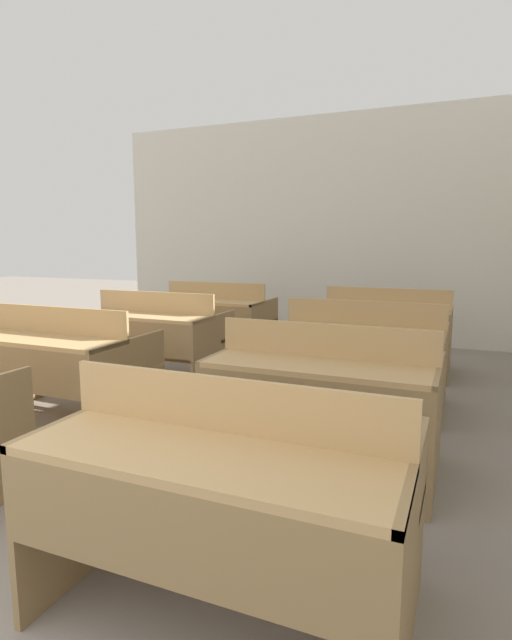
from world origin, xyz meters
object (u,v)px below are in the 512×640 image
at_px(bench_front_right, 226,493).
at_px(bench_third_right, 362,351).
at_px(bench_second_left, 56,362).
at_px(bench_back_right, 386,328).
at_px(bench_third_left, 154,334).
at_px(bench_back_left, 215,317).
at_px(bench_second_right, 323,394).

distance_m(bench_front_right, bench_third_right, 2.47).
bearing_deg(bench_second_left, bench_third_right, 31.92).
distance_m(bench_third_right, bench_back_right, 1.24).
bearing_deg(bench_third_left, bench_second_left, -90.66).
height_order(bench_second_left, bench_back_left, same).
bearing_deg(bench_back_left, bench_front_right, -61.98).
height_order(bench_second_left, bench_second_right, same).
relative_size(bench_third_left, bench_back_left, 1.00).
distance_m(bench_front_right, bench_back_left, 4.21).
bearing_deg(bench_second_left, bench_back_left, 89.96).
height_order(bench_second_right, bench_back_right, same).
bearing_deg(bench_second_left, bench_front_right, -32.10).
xyz_separation_m(bench_second_right, bench_third_left, (-1.97, 1.21, 0.00)).
bearing_deg(bench_front_right, bench_second_left, 147.90).
distance_m(bench_third_left, bench_back_right, 2.32).
relative_size(bench_second_right, bench_third_right, 1.00).
xyz_separation_m(bench_front_right, bench_back_right, (-0.01, 3.70, 0.00)).
bearing_deg(bench_back_right, bench_back_left, 179.77).
height_order(bench_second_left, bench_third_right, same).
distance_m(bench_second_right, bench_third_left, 2.32).
xyz_separation_m(bench_front_right, bench_third_left, (-1.96, 2.46, 0.00)).
bearing_deg(bench_third_right, bench_back_left, 147.73).
height_order(bench_third_right, bench_back_right, same).
bearing_deg(bench_third_left, bench_back_right, 32.49).
bearing_deg(bench_third_left, bench_second_right, -31.64).
bearing_deg(bench_back_left, bench_back_right, -0.23).
distance_m(bench_front_right, bench_back_right, 3.70).
xyz_separation_m(bench_third_right, bench_back_right, (-0.00, 1.24, 0.00)).
xyz_separation_m(bench_back_left, bench_back_right, (1.97, -0.01, 0.00)).
bearing_deg(bench_second_left, bench_second_right, 0.08).
bearing_deg(bench_second_right, bench_third_right, 90.65).
bearing_deg(bench_back_left, bench_second_left, -90.04).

